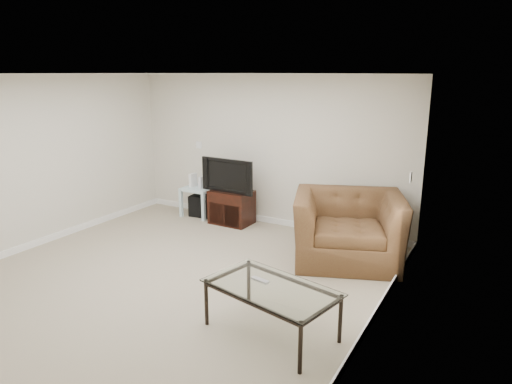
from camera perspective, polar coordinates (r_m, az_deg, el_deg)
The scene contains 18 objects.
floor at distance 6.00m, azimuth -9.95°, elevation -10.31°, with size 5.00×5.00×0.00m, color tan.
ceiling at distance 5.45m, azimuth -11.13°, elevation 14.30°, with size 5.00×5.00×0.00m, color white.
wall_back at distance 7.65m, azimuth 1.46°, elevation 5.14°, with size 5.00×0.02×2.50m, color silver.
wall_left at distance 7.42m, azimuth -25.65°, elevation 3.41°, with size 0.02×5.00×2.50m, color silver.
wall_right at distance 4.48m, azimuth 15.09°, elevation -2.15°, with size 0.02×5.00×2.50m, color silver.
plate_back at distance 8.37m, azimuth -7.14°, elevation 5.85°, with size 0.12×0.02×0.12m, color white.
plate_right_switch at distance 6.01m, azimuth 18.78°, elevation 1.76°, with size 0.02×0.09×0.13m, color white.
plate_right_outlet at distance 6.00m, azimuth 17.49°, elevation -7.68°, with size 0.02×0.08×0.12m, color white.
tv_stand at distance 7.83m, azimuth -3.06°, elevation -1.89°, with size 0.69×0.48×0.58m, color black, non-canonical shape.
dvd_player at distance 7.74m, azimuth -3.23°, elevation -0.60°, with size 0.39×0.27×0.05m, color black.
television at distance 7.66m, azimuth -3.23°, elevation 2.17°, with size 0.92×0.18×0.57m, color black.
side_table at distance 8.33m, azimuth -6.98°, elevation -1.15°, with size 0.55×0.55×0.52m, color #A4BFC9, non-canonical shape.
subwoofer at distance 8.35m, azimuth -6.69°, elevation -1.65°, with size 0.38×0.38×0.38m, color black.
game_console at distance 8.30m, azimuth -7.88°, elevation 1.49°, with size 0.05×0.17×0.24m, color white.
game_case at distance 8.18m, azimuth -6.77°, elevation 1.23°, with size 0.05×0.15×0.21m, color silver.
recliner at distance 6.30m, azimuth 11.49°, elevation -3.04°, with size 1.44×0.93×1.26m, color brown.
coffee_table at distance 4.63m, azimuth 1.89°, elevation -14.55°, with size 1.28×0.72×0.50m, color black, non-canonical shape.
remote at distance 4.61m, azimuth 0.52°, elevation -10.95°, with size 0.20×0.06×0.02m, color #B2B2B7.
Camera 1 is at (3.49, -4.19, 2.50)m, focal length 32.00 mm.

